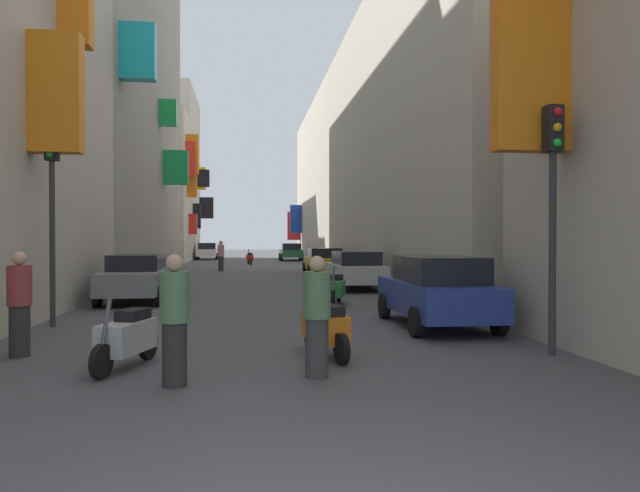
# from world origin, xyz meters

# --- Properties ---
(ground_plane) EXTENTS (140.00, 140.00, 0.00)m
(ground_plane) POSITION_xyz_m (0.00, 30.00, 0.00)
(ground_plane) COLOR #424244
(building_left_mid_a) EXTENTS (7.38, 22.17, 19.06)m
(building_left_mid_a) POSITION_xyz_m (-7.99, 29.99, 9.53)
(building_left_mid_a) COLOR gray
(building_left_mid_a) RESTS_ON ground
(building_left_mid_c) EXTENTS (6.96, 5.24, 12.02)m
(building_left_mid_c) POSITION_xyz_m (-7.96, 45.98, 6.03)
(building_left_mid_c) COLOR #BCB29E
(building_left_mid_c) RESTS_ON ground
(building_left_far) EXTENTS (7.40, 11.40, 15.32)m
(building_left_far) POSITION_xyz_m (-7.99, 54.30, 7.65)
(building_left_far) COLOR #BCB29E
(building_left_far) RESTS_ON ground
(building_right_mid_b) EXTENTS (7.27, 49.05, 12.96)m
(building_right_mid_b) POSITION_xyz_m (8.00, 35.49, 6.48)
(building_right_mid_b) COLOR #BCB29E
(building_right_mid_b) RESTS_ON ground
(parked_car_blue) EXTENTS (1.86, 4.08, 1.53)m
(parked_car_blue) POSITION_xyz_m (3.70, 9.63, 0.79)
(parked_car_blue) COLOR navy
(parked_car_blue) RESTS_ON ground
(parked_car_green) EXTENTS (1.96, 3.98, 1.48)m
(parked_car_green) POSITION_xyz_m (3.53, 49.21, 0.77)
(parked_car_green) COLOR #236638
(parked_car_green) RESTS_ON ground
(parked_car_silver) EXTENTS (1.87, 4.43, 1.42)m
(parked_car_silver) POSITION_xyz_m (3.72, 19.53, 0.75)
(parked_car_silver) COLOR #B7B7BC
(parked_car_silver) RESTS_ON ground
(parked_car_white) EXTENTS (1.95, 3.96, 1.51)m
(parked_car_white) POSITION_xyz_m (-3.86, 52.95, 0.78)
(parked_car_white) COLOR white
(parked_car_white) RESTS_ON ground
(parked_car_yellow) EXTENTS (1.99, 3.96, 1.40)m
(parked_car_yellow) POSITION_xyz_m (3.73, 28.69, 0.74)
(parked_car_yellow) COLOR gold
(parked_car_yellow) RESTS_ON ground
(parked_car_grey) EXTENTS (1.85, 4.33, 1.42)m
(parked_car_grey) POSITION_xyz_m (-3.67, 15.90, 0.75)
(parked_car_grey) COLOR slate
(parked_car_grey) RESTS_ON ground
(scooter_red) EXTENTS (0.57, 1.97, 1.13)m
(scooter_red) POSITION_xyz_m (-0.09, 41.89, 0.46)
(scooter_red) COLOR red
(scooter_red) RESTS_ON ground
(scooter_green) EXTENTS (0.75, 1.92, 1.13)m
(scooter_green) POSITION_xyz_m (2.20, 14.33, 0.46)
(scooter_green) COLOR #287F3D
(scooter_green) RESTS_ON ground
(scooter_silver) EXTENTS (0.75, 1.79, 1.13)m
(scooter_silver) POSITION_xyz_m (-2.15, 6.14, 0.46)
(scooter_silver) COLOR #ADADB2
(scooter_silver) RESTS_ON ground
(scooter_orange) EXTENTS (0.68, 1.89, 1.13)m
(scooter_orange) POSITION_xyz_m (0.87, 6.69, 0.46)
(scooter_orange) COLOR orange
(scooter_orange) RESTS_ON ground
(pedestrian_crossing) EXTENTS (0.53, 0.53, 1.78)m
(pedestrian_crossing) POSITION_xyz_m (-1.82, 32.71, 0.89)
(pedestrian_crossing) COLOR #2F2F2F
(pedestrian_crossing) RESTS_ON ground
(pedestrian_near_left) EXTENTS (0.45, 0.45, 1.70)m
(pedestrian_near_left) POSITION_xyz_m (-4.04, 7.28, 0.85)
(pedestrian_near_left) COLOR #292929
(pedestrian_near_left) RESTS_ON ground
(pedestrian_near_right) EXTENTS (0.52, 0.52, 1.67)m
(pedestrian_near_right) POSITION_xyz_m (0.56, 5.24, 0.83)
(pedestrian_near_right) COLOR #353535
(pedestrian_near_right) RESTS_ON ground
(pedestrian_mid_street) EXTENTS (0.53, 0.53, 1.71)m
(pedestrian_mid_street) POSITION_xyz_m (-1.32, 4.96, 0.85)
(pedestrian_mid_street) COLOR #282828
(pedestrian_mid_street) RESTS_ON ground
(traffic_light_near_corner) EXTENTS (0.26, 0.34, 4.34)m
(traffic_light_near_corner) POSITION_xyz_m (-4.56, 10.65, 2.95)
(traffic_light_near_corner) COLOR #2D2D2D
(traffic_light_near_corner) RESTS_ON ground
(traffic_light_far_corner) EXTENTS (0.26, 0.34, 4.07)m
(traffic_light_far_corner) POSITION_xyz_m (4.57, 6.30, 2.79)
(traffic_light_far_corner) COLOR #2D2D2D
(traffic_light_far_corner) RESTS_ON ground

